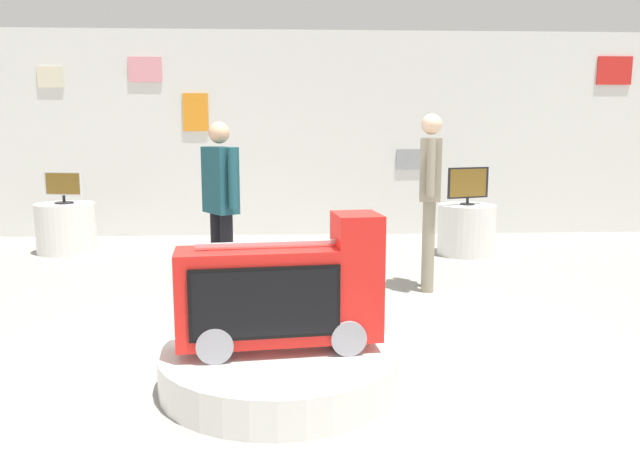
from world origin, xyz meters
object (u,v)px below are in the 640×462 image
Objects in this scene: tv_on_center_rear at (63,186)px; shopper_browsing_rear at (221,196)px; shopper_browsing_near_truck at (430,188)px; display_pedestal_left_rear at (466,230)px; display_pedestal_center_rear at (66,228)px; tv_on_left_rear at (468,184)px; main_display_pedestal at (280,367)px; novelty_firetruck_tv at (284,295)px.

tv_on_center_rear is 0.30× the size of shopper_browsing_rear.
shopper_browsing_near_truck is at bearing -26.15° from tv_on_center_rear.
display_pedestal_left_rear is 5.21m from display_pedestal_center_rear.
shopper_browsing_rear is at bearing -146.71° from tv_on_left_rear.
shopper_browsing_near_truck reaches higher than tv_on_left_rear.
display_pedestal_left_rear is 1.28× the size of tv_on_left_rear.
main_display_pedestal is 1.17× the size of novelty_firetruck_tv.
display_pedestal_left_rear is at bearing -4.33° from display_pedestal_center_rear.
display_pedestal_left_rear is 0.42× the size of shopper_browsing_near_truck.
shopper_browsing_near_truck is (1.42, 2.29, 0.44)m from novelty_firetruck_tv.
shopper_browsing_rear is (2.28, -2.31, 0.65)m from display_pedestal_center_rear.
tv_on_center_rear is (-5.19, 0.39, 0.55)m from display_pedestal_left_rear.
tv_on_center_rear is at bearing 123.07° from main_display_pedestal.
display_pedestal_center_rear reaches higher than main_display_pedestal.
main_display_pedestal is 0.47m from novelty_firetruck_tv.
novelty_firetruck_tv is 2.25× the size of tv_on_left_rear.
shopper_browsing_near_truck is (1.44, 2.28, 0.91)m from main_display_pedestal.
novelty_firetruck_tv is at bearing -8.37° from main_display_pedestal.
tv_on_left_rear is (-0.00, -0.00, 0.59)m from display_pedestal_left_rear.
novelty_firetruck_tv reaches higher than display_pedestal_center_rear.
tv_on_left_rear reaches higher than tv_on_center_rear.
main_display_pedestal is 5.26m from display_pedestal_center_rear.
main_display_pedestal is 5.30m from tv_on_center_rear.
main_display_pedestal is 2.85m from shopper_browsing_near_truck.
main_display_pedestal is at bearing -56.95° from display_pedestal_center_rear.
shopper_browsing_near_truck reaches higher than shopper_browsing_rear.
tv_on_left_rear is 0.33× the size of shopper_browsing_near_truck.
display_pedestal_left_rear is at bearing 70.42° from tv_on_left_rear.
novelty_firetruck_tv is 2.22m from shopper_browsing_rear.
shopper_browsing_near_truck reaches higher than tv_on_center_rear.
shopper_browsing_near_truck reaches higher than novelty_firetruck_tv.
tv_on_center_rear is at bearing 134.75° from shopper_browsing_rear.
tv_on_center_rear is at bearing 123.28° from novelty_firetruck_tv.
display_pedestal_center_rear is 4.85m from shopper_browsing_near_truck.
shopper_browsing_near_truck is at bearing -117.22° from display_pedestal_left_rear.
novelty_firetruck_tv is at bearing -73.87° from shopper_browsing_rear.
novelty_firetruck_tv is 5.28m from display_pedestal_center_rear.
tv_on_center_rear reaches higher than display_pedestal_left_rear.
display_pedestal_left_rear is 0.44× the size of shopper_browsing_rear.
shopper_browsing_rear reaches higher than display_pedestal_left_rear.
shopper_browsing_near_truck is 1.05× the size of shopper_browsing_rear.
tv_on_left_rear is 0.76× the size of display_pedestal_center_rear.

